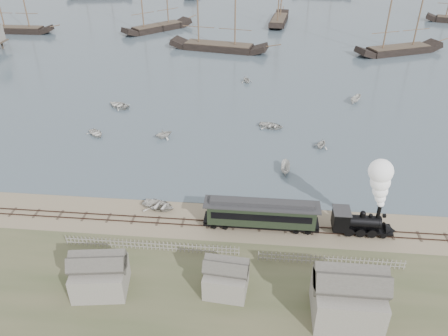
{
  "coord_description": "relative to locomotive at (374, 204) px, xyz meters",
  "views": [
    {
      "loc": [
        4.65,
        -41.92,
        32.07
      ],
      "look_at": [
        0.18,
        5.02,
        3.5
      ],
      "focal_mm": 35.0,
      "sensor_mm": 36.0,
      "label": 1
    }
  ],
  "objects": [
    {
      "name": "ground",
      "position": [
        -17.25,
        2.0,
        -4.18
      ],
      "size": [
        600.0,
        600.0,
        0.0
      ],
      "primitive_type": "plane",
      "color": "gray",
      "rests_on": "ground"
    },
    {
      "name": "locomotive",
      "position": [
        0.0,
        0.0,
        0.0
      ],
      "size": [
        7.26,
        2.71,
        9.05
      ],
      "color": "black",
      "rests_on": "ground"
    },
    {
      "name": "schooner_4",
      "position": [
        20.63,
        72.18,
        5.88
      ],
      "size": [
        23.33,
        14.19,
        20.0
      ],
      "primitive_type": null,
      "rotation": [
        0.0,
        0.0,
        0.41
      ],
      "color": "black",
      "rests_on": "harbor_water"
    },
    {
      "name": "schooner_2",
      "position": [
        -24.54,
        70.61,
        5.88
      ],
      "size": [
        25.6,
        10.33,
        20.0
      ],
      "primitive_type": null,
      "rotation": [
        0.0,
        0.0,
        -0.19
      ],
      "color": "black",
      "rests_on": "harbor_water"
    },
    {
      "name": "rowboat_3",
      "position": [
        -10.98,
        26.29,
        -3.69
      ],
      "size": [
        3.95,
        4.75,
        0.85
      ],
      "primitive_type": "imported",
      "rotation": [
        0.0,
        0.0,
        1.29
      ],
      "color": "beige",
      "rests_on": "harbor_water"
    },
    {
      "name": "rowboat_7",
      "position": [
        -16.18,
        47.47,
        -3.4
      ],
      "size": [
        3.51,
        3.34,
        1.44
      ],
      "primitive_type": "imported",
      "rotation": [
        0.0,
        0.0,
        0.47
      ],
      "color": "beige",
      "rests_on": "harbor_water"
    },
    {
      "name": "rowboat_4",
      "position": [
        -3.37,
        20.05,
        -3.43
      ],
      "size": [
        3.39,
        3.24,
        1.39
      ],
      "primitive_type": "imported",
      "rotation": [
        0.0,
        0.0,
        5.79
      ],
      "color": "beige",
      "rests_on": "harbor_water"
    },
    {
      "name": "beached_dinghy",
      "position": [
        -24.7,
        2.47,
        -3.75
      ],
      "size": [
        3.98,
        4.81,
        0.86
      ],
      "primitive_type": "imported",
      "rotation": [
        0.0,
        0.0,
        1.3
      ],
      "color": "beige",
      "rests_on": "ground"
    },
    {
      "name": "rowboat_1",
      "position": [
        -28.06,
        21.04,
        -3.35
      ],
      "size": [
        3.74,
        3.83,
        1.53
      ],
      "primitive_type": "imported",
      "rotation": [
        0.0,
        0.0,
        2.2
      ],
      "color": "beige",
      "rests_on": "harbor_water"
    },
    {
      "name": "passenger_coach",
      "position": [
        -12.14,
        0.0,
        -2.16
      ],
      "size": [
        13.08,
        2.52,
        3.18
      ],
      "color": "black",
      "rests_on": "ground"
    },
    {
      "name": "rowboat_2",
      "position": [
        -9.03,
        12.42,
        -3.49
      ],
      "size": [
        3.29,
        1.34,
        1.26
      ],
      "primitive_type": "imported",
      "rotation": [
        0.0,
        0.0,
        3.11
      ],
      "color": "beige",
      "rests_on": "harbor_water"
    },
    {
      "name": "shed_mid",
      "position": [
        -15.25,
        -10.0,
        -4.18
      ],
      "size": [
        4.0,
        3.5,
        3.6
      ],
      "primitive_type": null,
      "color": "gray",
      "rests_on": "ground"
    },
    {
      "name": "shed_left",
      "position": [
        -27.25,
        -11.0,
        -4.18
      ],
      "size": [
        5.0,
        4.0,
        4.1
      ],
      "primitive_type": null,
      "color": "gray",
      "rests_on": "ground"
    },
    {
      "name": "rowboat_5",
      "position": [
        4.74,
        38.79,
        -3.48
      ],
      "size": [
        3.44,
        2.87,
        1.28
      ],
      "primitive_type": "imported",
      "rotation": [
        0.0,
        0.0,
        2.55
      ],
      "color": "beige",
      "rests_on": "harbor_water"
    },
    {
      "name": "rowboat_0",
      "position": [
        -39.17,
        20.91,
        -3.76
      ],
      "size": [
        4.15,
        4.17,
        0.71
      ],
      "primitive_type": "imported",
      "rotation": [
        0.0,
        0.0,
        0.81
      ],
      "color": "beige",
      "rests_on": "harbor_water"
    },
    {
      "name": "shed_right",
      "position": [
        -4.25,
        -12.0,
        -4.18
      ],
      "size": [
        6.0,
        5.0,
        5.1
      ],
      "primitive_type": null,
      "color": "gray",
      "rests_on": "ground"
    },
    {
      "name": "picket_fence_east",
      "position": [
        -4.75,
        -5.5,
        -4.18
      ],
      "size": [
        15.0,
        0.1,
        1.2
      ],
      "primitive_type": null,
      "color": "gray",
      "rests_on": "ground"
    },
    {
      "name": "rail_track",
      "position": [
        -17.25,
        0.0,
        -4.14
      ],
      "size": [
        120.0,
        1.8,
        0.16
      ],
      "color": "#39261F",
      "rests_on": "ground"
    },
    {
      "name": "picket_fence_west",
      "position": [
        -23.75,
        -5.0,
        -4.18
      ],
      "size": [
        19.0,
        0.1,
        1.2
      ],
      "primitive_type": null,
      "color": "gray",
      "rests_on": "ground"
    },
    {
      "name": "rowboat_6",
      "position": [
        -38.93,
        32.35,
        -3.66
      ],
      "size": [
        4.89,
        5.41,
        0.92
      ],
      "primitive_type": "imported",
      "rotation": [
        0.0,
        0.0,
        4.22
      ],
      "color": "beige",
      "rests_on": "harbor_water"
    }
  ]
}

